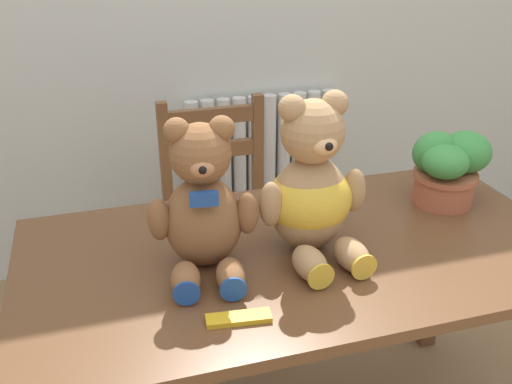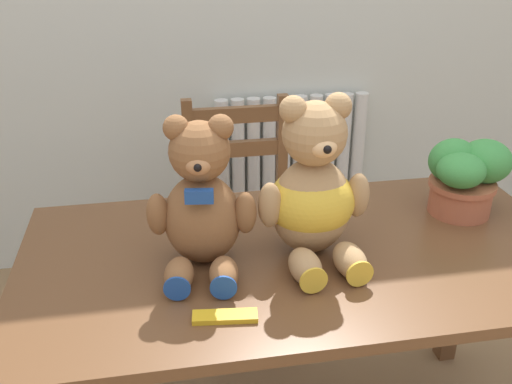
{
  "view_description": "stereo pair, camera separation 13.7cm",
  "coord_description": "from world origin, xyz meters",
  "px_view_note": "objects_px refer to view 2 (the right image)",
  "views": [
    {
      "loc": [
        -0.47,
        -0.81,
        1.5
      ],
      "look_at": [
        -0.12,
        0.38,
        0.9
      ],
      "focal_mm": 40.0,
      "sensor_mm": 36.0,
      "label": 1
    },
    {
      "loc": [
        -0.34,
        -0.84,
        1.5
      ],
      "look_at": [
        -0.12,
        0.38,
        0.9
      ],
      "focal_mm": 40.0,
      "sensor_mm": 36.0,
      "label": 2
    }
  ],
  "objects_px": {
    "potted_plant": "(466,175)",
    "teddy_bear_right": "(313,194)",
    "wooden_chair_behind": "(242,221)",
    "teddy_bear_left": "(201,204)",
    "chocolate_bar": "(225,316)"
  },
  "relations": [
    {
      "from": "teddy_bear_right",
      "to": "potted_plant",
      "type": "bearing_deg",
      "value": -168.21
    },
    {
      "from": "wooden_chair_behind",
      "to": "teddy_bear_right",
      "type": "distance_m",
      "value": 0.84
    },
    {
      "from": "teddy_bear_right",
      "to": "potted_plant",
      "type": "xyz_separation_m",
      "value": [
        0.48,
        0.14,
        -0.05
      ]
    },
    {
      "from": "teddy_bear_left",
      "to": "teddy_bear_right",
      "type": "relative_size",
      "value": 0.92
    },
    {
      "from": "wooden_chair_behind",
      "to": "potted_plant",
      "type": "relative_size",
      "value": 3.78
    },
    {
      "from": "teddy_bear_right",
      "to": "potted_plant",
      "type": "distance_m",
      "value": 0.51
    },
    {
      "from": "teddy_bear_right",
      "to": "teddy_bear_left",
      "type": "bearing_deg",
      "value": -3.04
    },
    {
      "from": "potted_plant",
      "to": "teddy_bear_right",
      "type": "bearing_deg",
      "value": -164.43
    },
    {
      "from": "potted_plant",
      "to": "chocolate_bar",
      "type": "bearing_deg",
      "value": -153.33
    },
    {
      "from": "wooden_chair_behind",
      "to": "teddy_bear_left",
      "type": "bearing_deg",
      "value": 73.88
    },
    {
      "from": "wooden_chair_behind",
      "to": "potted_plant",
      "type": "bearing_deg",
      "value": 133.93
    },
    {
      "from": "teddy_bear_left",
      "to": "teddy_bear_right",
      "type": "height_order",
      "value": "teddy_bear_right"
    },
    {
      "from": "wooden_chair_behind",
      "to": "teddy_bear_left",
      "type": "height_order",
      "value": "teddy_bear_left"
    },
    {
      "from": "chocolate_bar",
      "to": "teddy_bear_right",
      "type": "bearing_deg",
      "value": 43.03
    },
    {
      "from": "wooden_chair_behind",
      "to": "potted_plant",
      "type": "height_order",
      "value": "potted_plant"
    }
  ]
}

